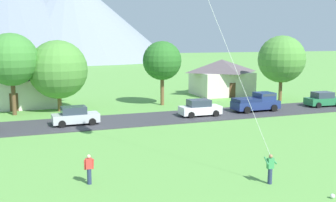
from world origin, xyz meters
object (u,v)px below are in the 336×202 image
Objects in this scene: house_left_center at (14,84)px; pickup_truck_navy_west_side at (257,102)px; tree_near_left at (11,60)px; house_leftmost at (222,76)px; tree_left_of_center at (162,61)px; tree_center at (58,70)px; parked_car_silver_east_end at (75,116)px; tree_right_of_center at (282,59)px; parked_car_green_mid_west at (323,99)px; soccer_ball at (333,196)px; watcher_person at (89,169)px; parked_car_white_mid_east at (200,108)px.

pickup_truck_navy_west_side is (24.91, -12.71, -1.60)m from house_left_center.
pickup_truck_navy_west_side is at bearing -15.62° from tree_near_left.
house_leftmost is 1.05× the size of tree_left_of_center.
tree_center reaches higher than parked_car_silver_east_end.
tree_right_of_center is (15.33, -2.02, 0.02)m from tree_left_of_center.
pickup_truck_navy_west_side is at bearing -43.20° from tree_left_of_center.
tree_near_left is 34.93m from parked_car_green_mid_west.
tree_right_of_center is at bearing 12.87° from parked_car_silver_east_end.
tree_left_of_center is 31.81× the size of soccer_ball.
tree_near_left is at bearing -166.78° from house_leftmost.
tree_near_left is 35.41× the size of soccer_ball.
parked_car_green_mid_west is 33.89m from watcher_person.
house_leftmost is 1.53× the size of pickup_truck_navy_west_side.
parked_car_silver_east_end is at bearing -67.69° from house_left_center.
house_left_center is 2.50× the size of parked_car_white_mid_east.
tree_left_of_center reaches higher than pickup_truck_navy_west_side.
tree_near_left is 1.11× the size of tree_left_of_center.
tree_left_of_center is at bearing 156.02° from parked_car_green_mid_west.
soccer_ball is (9.87, -21.90, -0.75)m from parked_car_silver_east_end.
tree_center is at bearing -179.65° from tree_left_of_center.
pickup_truck_navy_west_side is at bearing -141.22° from tree_right_of_center.
watcher_person is at bearing -131.31° from parked_car_white_mid_east.
tree_near_left reaches higher than tree_center.
house_leftmost is 13.77m from pickup_truck_navy_west_side.
parked_car_silver_east_end is (-28.56, -0.43, 0.00)m from parked_car_green_mid_west.
parked_car_white_mid_east is 20.85m from watcher_person.
tree_center is at bearing -165.85° from house_leftmost.
tree_right_of_center reaches higher than house_leftmost.
tree_left_of_center is 11.99m from tree_center.
parked_car_white_mid_east is at bearing -156.47° from tree_right_of_center.
tree_center is 21.88m from pickup_truck_navy_west_side.
tree_right_of_center is at bearing 38.04° from watcher_person.
tree_center is at bearing 148.51° from parked_car_white_mid_east.
watcher_person is at bearing -141.96° from tree_right_of_center.
parked_car_green_mid_west is 16.03m from parked_car_white_mid_east.
soccer_ball is at bearing -29.13° from watcher_person.
tree_near_left is at bearing -89.55° from house_left_center.
house_left_center is 6.55m from tree_near_left.
pickup_truck_navy_west_side is (24.86, -6.95, -4.71)m from tree_near_left.
watcher_person is at bearing -91.37° from tree_center.
house_left_center reaches higher than pickup_truck_navy_west_side.
watcher_person is 12.73m from soccer_ball.
tree_left_of_center is at bearing -16.63° from house_left_center.
house_left_center is at bearing -178.52° from house_leftmost.
house_leftmost reaches higher than parked_car_white_mid_east.
soccer_ball is at bearing -92.74° from tree_left_of_center.
tree_near_left is 1.99× the size of parked_car_green_mid_west.
parked_car_silver_east_end is 0.81× the size of pickup_truck_navy_west_side.
soccer_ball is (15.20, -29.23, -5.65)m from tree_near_left.
tree_near_left is at bearing 157.54° from parked_car_white_mid_east.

